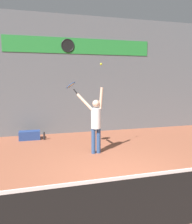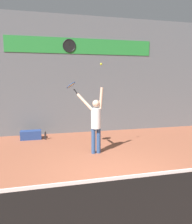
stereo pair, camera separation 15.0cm
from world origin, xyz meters
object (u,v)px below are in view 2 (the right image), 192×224
at_px(tennis_racket, 71,86).
at_px(water_bottle, 45,136).
at_px(tennis_ball, 101,64).
at_px(equipment_bag, 31,135).
at_px(scoreboard_clock, 69,46).
at_px(tennis_player, 96,121).

bearing_deg(tennis_racket, water_bottle, 117.29).
distance_m(tennis_ball, equipment_bag, 4.11).
height_order(scoreboard_clock, tennis_ball, scoreboard_clock).
bearing_deg(tennis_ball, tennis_racket, 153.90).
bearing_deg(scoreboard_clock, tennis_racket, -95.89).
distance_m(tennis_player, tennis_ball, 1.75).
height_order(tennis_racket, equipment_bag, tennis_racket).
distance_m(water_bottle, equipment_bag, 0.58).
height_order(water_bottle, equipment_bag, equipment_bag).
distance_m(scoreboard_clock, equipment_bag, 3.98).
distance_m(tennis_player, tennis_racket, 1.35).
height_order(tennis_player, tennis_ball, tennis_ball).
relative_size(scoreboard_clock, tennis_ball, 8.17).
distance_m(scoreboard_clock, tennis_ball, 3.12).
bearing_deg(tennis_ball, water_bottle, 129.60).
relative_size(scoreboard_clock, equipment_bag, 0.70).
distance_m(tennis_racket, tennis_ball, 1.16).
height_order(tennis_player, tennis_racket, tennis_racket).
bearing_deg(tennis_racket, scoreboard_clock, 84.11).
xyz_separation_m(tennis_racket, water_bottle, (-0.85, 1.64, -1.99)).
height_order(tennis_player, water_bottle, tennis_player).
xyz_separation_m(scoreboard_clock, equipment_bag, (-1.65, -0.67, -3.56)).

